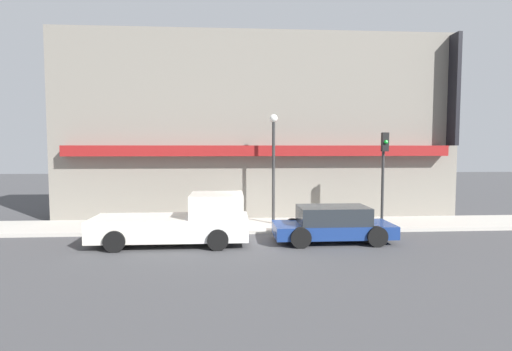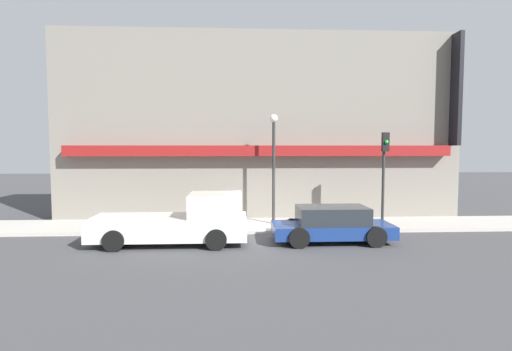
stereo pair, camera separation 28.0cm
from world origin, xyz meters
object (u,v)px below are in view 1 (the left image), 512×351
Objects in this scene: pickup_truck at (182,222)px; street_lamp at (274,154)px; parked_car at (333,224)px; fire_hydrant at (303,219)px; traffic_light at (384,163)px.

pickup_truck is 5.43m from street_lamp.
pickup_truck is 1.27× the size of parked_car.
parked_car is at bearing 1.58° from pickup_truck.
street_lamp reaches higher than parked_car.
traffic_light is at bearing -2.20° from fire_hydrant.
parked_car is 1.10× the size of traffic_light.
parked_car is at bearing -70.21° from fire_hydrant.
pickup_truck is at bearing -140.50° from street_lamp.
pickup_truck reaches higher than fire_hydrant.
fire_hydrant is at bearing 24.25° from pickup_truck.
fire_hydrant is at bearing -40.82° from street_lamp.
pickup_truck is 1.16× the size of street_lamp.
pickup_truck is at bearing -157.32° from fire_hydrant.
street_lamp is 1.21× the size of traffic_light.
traffic_light reaches higher than parked_car.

